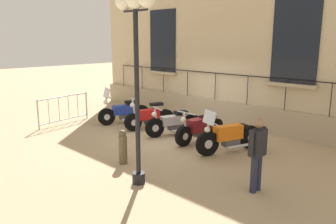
# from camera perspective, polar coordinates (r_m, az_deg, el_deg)

# --- Properties ---
(ground_plane) EXTENTS (60.00, 60.00, 0.00)m
(ground_plane) POSITION_cam_1_polar(r_m,az_deg,el_deg) (11.15, 1.61, -3.66)
(ground_plane) COLOR tan
(building_facade) EXTENTS (0.82, 12.94, 7.36)m
(building_facade) POSITION_cam_1_polar(r_m,az_deg,el_deg) (12.66, 9.52, 14.32)
(building_facade) COLOR #C6B28E
(building_facade) RESTS_ON ground_plane
(motorcycle_blue) EXTENTS (1.93, 0.91, 1.37)m
(motorcycle_blue) POSITION_cam_1_polar(r_m,az_deg,el_deg) (12.47, -7.63, 0.06)
(motorcycle_blue) COLOR black
(motorcycle_blue) RESTS_ON ground_plane
(motorcycle_red) EXTENTS (1.90, 0.73, 1.11)m
(motorcycle_red) POSITION_cam_1_polar(r_m,az_deg,el_deg) (11.66, -3.21, -0.92)
(motorcycle_red) COLOR black
(motorcycle_red) RESTS_ON ground_plane
(motorcycle_silver) EXTENTS (1.91, 0.91, 0.96)m
(motorcycle_silver) POSITION_cam_1_polar(r_m,az_deg,el_deg) (10.85, 0.93, -1.90)
(motorcycle_silver) COLOR black
(motorcycle_silver) RESTS_ON ground_plane
(motorcycle_maroon) EXTENTS (2.06, 0.73, 1.00)m
(motorcycle_maroon) POSITION_cam_1_polar(r_m,az_deg,el_deg) (10.24, 5.57, -2.72)
(motorcycle_maroon) COLOR black
(motorcycle_maroon) RESTS_ON ground_plane
(motorcycle_orange) EXTENTS (2.02, 0.92, 1.24)m
(motorcycle_orange) POSITION_cam_1_polar(r_m,az_deg,el_deg) (9.34, 10.40, -4.14)
(motorcycle_orange) COLOR black
(motorcycle_orange) RESTS_ON ground_plane
(lamppost) EXTENTS (0.37, 1.07, 4.02)m
(lamppost) POSITION_cam_1_polar(r_m,az_deg,el_deg) (6.80, -5.55, 12.81)
(lamppost) COLOR black
(lamppost) RESTS_ON ground_plane
(crowd_barrier) EXTENTS (2.17, 0.36, 1.05)m
(crowd_barrier) POSITION_cam_1_polar(r_m,az_deg,el_deg) (12.90, -17.47, 0.55)
(crowd_barrier) COLOR #B7B7BF
(crowd_barrier) RESTS_ON ground_plane
(bollard) EXTENTS (0.21, 0.21, 0.88)m
(bollard) POSITION_cam_1_polar(r_m,az_deg,el_deg) (8.44, -7.77, -5.94)
(bollard) COLOR brown
(bollard) RESTS_ON ground_plane
(pedestrian_standing) EXTENTS (0.53, 0.23, 1.57)m
(pedestrian_standing) POSITION_cam_1_polar(r_m,az_deg,el_deg) (6.98, 15.10, -6.47)
(pedestrian_standing) COLOR #23283D
(pedestrian_standing) RESTS_ON ground_plane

